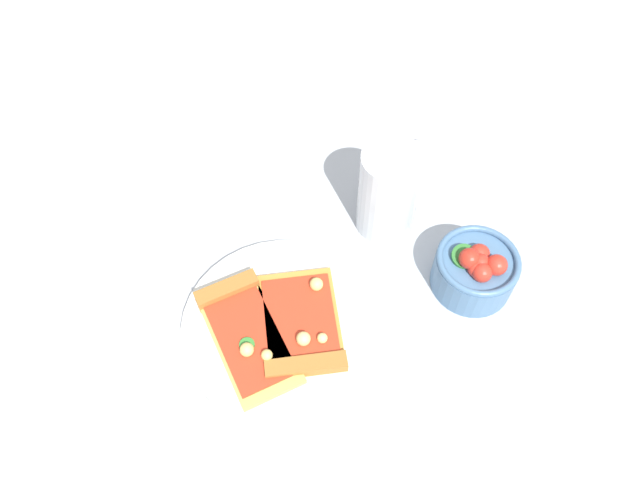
{
  "coord_description": "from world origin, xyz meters",
  "views": [
    {
      "loc": [
        0.03,
        0.33,
        0.67
      ],
      "look_at": [
        -0.08,
        -0.09,
        0.03
      ],
      "focal_mm": 34.04,
      "sensor_mm": 36.0,
      "label": 1
    }
  ],
  "objects_px": {
    "pizza_slice_far": "(245,329)",
    "pepper_shaker": "(413,156)",
    "salad_bowl": "(476,270)",
    "soda_glass": "(388,195)",
    "paper_napkin": "(36,274)",
    "plate": "(283,328)",
    "pizza_slice_near": "(302,328)"
  },
  "relations": [
    {
      "from": "paper_napkin",
      "to": "pepper_shaker",
      "type": "height_order",
      "value": "pepper_shaker"
    },
    {
      "from": "plate",
      "to": "pepper_shaker",
      "type": "height_order",
      "value": "pepper_shaker"
    },
    {
      "from": "soda_glass",
      "to": "pizza_slice_far",
      "type": "bearing_deg",
      "value": 28.78
    },
    {
      "from": "pizza_slice_far",
      "to": "salad_bowl",
      "type": "relative_size",
      "value": 1.64
    },
    {
      "from": "plate",
      "to": "paper_napkin",
      "type": "xyz_separation_m",
      "value": [
        0.29,
        -0.16,
        -0.01
      ]
    },
    {
      "from": "plate",
      "to": "pizza_slice_near",
      "type": "xyz_separation_m",
      "value": [
        -0.02,
        0.01,
        0.01
      ]
    },
    {
      "from": "pizza_slice_near",
      "to": "soda_glass",
      "type": "relative_size",
      "value": 1.13
    },
    {
      "from": "pizza_slice_near",
      "to": "paper_napkin",
      "type": "distance_m",
      "value": 0.35
    },
    {
      "from": "plate",
      "to": "pepper_shaker",
      "type": "bearing_deg",
      "value": -140.0
    },
    {
      "from": "soda_glass",
      "to": "paper_napkin",
      "type": "xyz_separation_m",
      "value": [
        0.46,
        -0.04,
        -0.06
      ]
    },
    {
      "from": "plate",
      "to": "paper_napkin",
      "type": "bearing_deg",
      "value": -29.25
    },
    {
      "from": "soda_glass",
      "to": "salad_bowl",
      "type": "bearing_deg",
      "value": 121.39
    },
    {
      "from": "soda_glass",
      "to": "paper_napkin",
      "type": "relative_size",
      "value": 0.88
    },
    {
      "from": "pizza_slice_near",
      "to": "pepper_shaker",
      "type": "distance_m",
      "value": 0.3
    },
    {
      "from": "plate",
      "to": "salad_bowl",
      "type": "bearing_deg",
      "value": -179.99
    },
    {
      "from": "plate",
      "to": "pizza_slice_far",
      "type": "relative_size",
      "value": 1.45
    },
    {
      "from": "pizza_slice_near",
      "to": "salad_bowl",
      "type": "relative_size",
      "value": 1.44
    },
    {
      "from": "pizza_slice_near",
      "to": "pizza_slice_far",
      "type": "xyz_separation_m",
      "value": [
        0.07,
        -0.02,
        0.0
      ]
    },
    {
      "from": "salad_bowl",
      "to": "paper_napkin",
      "type": "bearing_deg",
      "value": -16.83
    },
    {
      "from": "pizza_slice_far",
      "to": "salad_bowl",
      "type": "distance_m",
      "value": 0.29
    },
    {
      "from": "pizza_slice_far",
      "to": "salad_bowl",
      "type": "xyz_separation_m",
      "value": [
        -0.29,
        0.0,
        0.01
      ]
    },
    {
      "from": "salad_bowl",
      "to": "pepper_shaker",
      "type": "bearing_deg",
      "value": -87.57
    },
    {
      "from": "salad_bowl",
      "to": "paper_napkin",
      "type": "distance_m",
      "value": 0.56
    },
    {
      "from": "salad_bowl",
      "to": "soda_glass",
      "type": "relative_size",
      "value": 0.78
    },
    {
      "from": "pizza_slice_far",
      "to": "pizza_slice_near",
      "type": "bearing_deg",
      "value": 165.83
    },
    {
      "from": "soda_glass",
      "to": "pepper_shaker",
      "type": "relative_size",
      "value": 2.04
    },
    {
      "from": "pizza_slice_far",
      "to": "pepper_shaker",
      "type": "relative_size",
      "value": 2.62
    },
    {
      "from": "salad_bowl",
      "to": "soda_glass",
      "type": "bearing_deg",
      "value": -58.61
    },
    {
      "from": "pizza_slice_near",
      "to": "plate",
      "type": "bearing_deg",
      "value": -31.56
    },
    {
      "from": "pizza_slice_far",
      "to": "paper_napkin",
      "type": "height_order",
      "value": "pizza_slice_far"
    },
    {
      "from": "pizza_slice_near",
      "to": "salad_bowl",
      "type": "distance_m",
      "value": 0.22
    },
    {
      "from": "pizza_slice_near",
      "to": "salad_bowl",
      "type": "bearing_deg",
      "value": -176.73
    }
  ]
}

